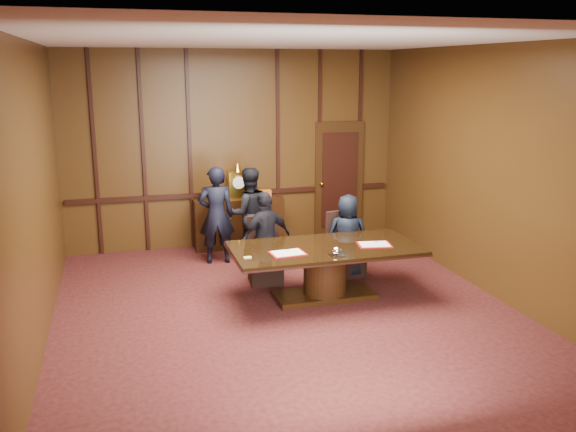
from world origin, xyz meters
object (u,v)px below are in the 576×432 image
Objects in this scene: conference_table at (325,264)px; witness_left at (216,215)px; sideboard at (239,220)px; witness_right at (249,213)px; signatory_right at (348,236)px; signatory_left at (266,239)px.

conference_table is 1.61× the size of witness_left.
sideboard is 0.98× the size of witness_left.
sideboard is 1.02× the size of witness_right.
witness_left is at bearing -14.31° from signatory_right.
sideboard is 0.61× the size of conference_table.
witness_right reaches higher than signatory_right.
witness_left is at bearing 8.18° from witness_right.
signatory_right is 2.22m from witness_left.
conference_table is 2.37m from witness_left.
conference_table is at bearing 125.36° from witness_left.
conference_table is (0.65, -2.86, 0.02)m from sideboard.
witness_left is 1.04× the size of witness_right.
witness_right is at bearing -109.24° from signatory_left.
witness_left is (-1.19, 2.04, 0.30)m from conference_table.
signatory_left is 1.34m from witness_right.
conference_table is 2.02× the size of signatory_right.
witness_left is at bearing -84.42° from signatory_left.
sideboard is at bearing -38.03° from signatory_right.
sideboard is at bearing -107.76° from signatory_left.
conference_table is at bearing 70.54° from signatory_right.
signatory_left is 1.30m from signatory_right.
witness_right is at bearing -27.00° from signatory_right.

